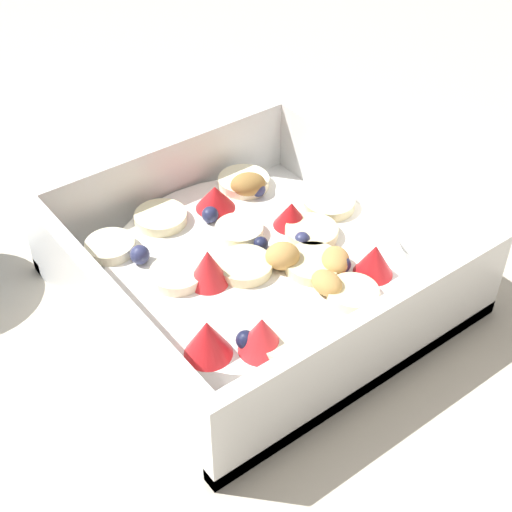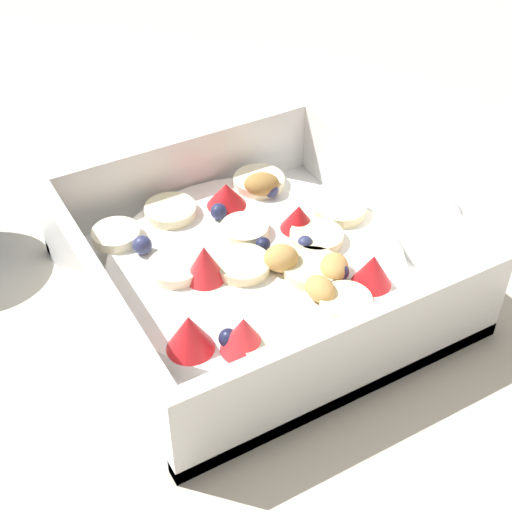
% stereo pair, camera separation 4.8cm
% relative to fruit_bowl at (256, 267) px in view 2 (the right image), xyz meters
% --- Properties ---
extents(ground_plane, '(2.40, 2.40, 0.00)m').
position_rel_fruit_bowl_xyz_m(ground_plane, '(0.00, 0.02, -0.02)').
color(ground_plane, beige).
extents(fruit_bowl, '(0.22, 0.22, 0.06)m').
position_rel_fruit_bowl_xyz_m(fruit_bowl, '(0.00, 0.00, 0.00)').
color(fruit_bowl, white).
rests_on(fruit_bowl, ground).
extents(spoon, '(0.04, 0.17, 0.01)m').
position_rel_fruit_bowl_xyz_m(spoon, '(0.17, -0.01, -0.02)').
color(spoon, silver).
rests_on(spoon, ground).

